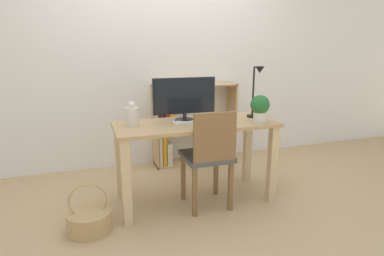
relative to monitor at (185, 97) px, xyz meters
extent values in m
plane|color=tan|center=(0.07, -0.10, -0.94)|extent=(10.00, 10.00, 0.00)
cube|color=white|center=(0.07, 1.04, 0.36)|extent=(8.00, 0.05, 2.60)
cube|color=tan|center=(0.07, -0.10, -0.23)|extent=(1.41, 0.58, 0.03)
cube|color=#D8BC8C|center=(-0.58, -0.34, -0.59)|extent=(0.07, 0.07, 0.70)
cube|color=#D8BC8C|center=(0.72, -0.34, -0.59)|extent=(0.07, 0.07, 0.70)
cube|color=#D8BC8C|center=(-0.58, 0.13, -0.59)|extent=(0.07, 0.07, 0.70)
cube|color=#D8BC8C|center=(0.72, 0.13, -0.59)|extent=(0.07, 0.07, 0.70)
cylinder|color=#232326|center=(0.00, 0.00, -0.20)|extent=(0.18, 0.18, 0.02)
cylinder|color=#232326|center=(0.00, 0.00, -0.17)|extent=(0.04, 0.04, 0.06)
cube|color=#232326|center=(0.00, 0.00, 0.01)|extent=(0.57, 0.02, 0.32)
cube|color=black|center=(0.00, 0.00, 0.01)|extent=(0.55, 0.03, 0.30)
cube|color=silver|center=(0.04, -0.10, -0.20)|extent=(0.35, 0.11, 0.02)
cylinder|color=silver|center=(-0.48, -0.04, -0.13)|extent=(0.11, 0.11, 0.15)
sphere|color=silver|center=(-0.48, -0.04, -0.04)|extent=(0.06, 0.06, 0.06)
cylinder|color=black|center=(0.65, -0.06, -0.20)|extent=(0.10, 0.10, 0.02)
cylinder|color=black|center=(0.65, -0.06, 0.03)|extent=(0.02, 0.02, 0.45)
cylinder|color=black|center=(0.65, -0.11, 0.26)|extent=(0.01, 0.10, 0.01)
cone|color=black|center=(0.65, -0.16, 0.24)|extent=(0.08, 0.08, 0.06)
cylinder|color=silver|center=(0.60, -0.27, -0.17)|extent=(0.11, 0.11, 0.09)
sphere|color=#23662D|center=(0.60, -0.27, -0.05)|extent=(0.17, 0.17, 0.17)
cube|color=#4C4C51|center=(0.12, -0.23, -0.49)|extent=(0.40, 0.40, 0.04)
cube|color=brown|center=(0.12, -0.42, -0.27)|extent=(0.36, 0.03, 0.40)
cube|color=brown|center=(-0.04, -0.40, -0.72)|extent=(0.04, 0.04, 0.44)
cube|color=brown|center=(0.28, -0.40, -0.72)|extent=(0.04, 0.04, 0.44)
cube|color=brown|center=(-0.04, -0.07, -0.72)|extent=(0.04, 0.04, 0.44)
cube|color=brown|center=(0.28, -0.07, -0.72)|extent=(0.04, 0.04, 0.44)
cube|color=tan|center=(-0.09, 0.86, -0.47)|extent=(0.02, 0.28, 0.96)
cube|color=tan|center=(0.88, 0.86, -0.47)|extent=(0.02, 0.28, 0.96)
cube|color=tan|center=(0.40, 0.86, -0.93)|extent=(0.99, 0.28, 0.02)
cube|color=tan|center=(0.40, 0.86, 0.00)|extent=(0.99, 0.28, 0.02)
cube|color=tan|center=(0.40, 0.86, -0.47)|extent=(0.95, 0.28, 0.02)
cube|color=beige|center=(-0.05, 0.86, -0.75)|extent=(0.04, 0.24, 0.35)
cube|color=orange|center=(-0.01, 0.86, -0.73)|extent=(0.04, 0.24, 0.39)
cube|color=beige|center=(0.05, 0.86, -0.79)|extent=(0.06, 0.24, 0.26)
cube|color=black|center=(-0.04, 0.86, -0.30)|extent=(0.06, 0.24, 0.30)
cube|color=red|center=(0.02, 0.86, -0.30)|extent=(0.04, 0.24, 0.31)
cube|color=orange|center=(0.08, 0.86, -0.31)|extent=(0.05, 0.24, 0.29)
cylinder|color=tan|center=(-0.88, -0.35, -0.86)|extent=(0.34, 0.34, 0.16)
torus|color=tan|center=(-0.88, -0.35, -0.70)|extent=(0.29, 0.02, 0.29)
camera|label=1|loc=(-0.83, -2.69, 0.42)|focal=30.00mm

